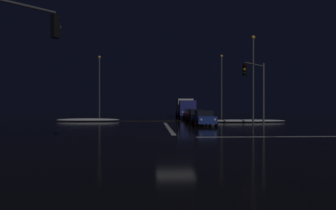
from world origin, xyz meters
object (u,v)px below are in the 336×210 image
(sedan_red, at_px, (191,114))
(streetlamp_right_far, at_px, (222,82))
(sedan_black, at_px, (196,116))
(sedan_blue, at_px, (204,118))
(traffic_signal_ne, at_px, (256,82))
(streetlamp_right_near, at_px, (253,73))
(streetlamp_left_far, at_px, (99,82))
(box_truck, at_px, (185,107))

(sedan_red, xyz_separation_m, streetlamp_right_far, (6.03, 8.03, 5.10))
(sedan_black, bearing_deg, sedan_blue, -91.03)
(traffic_signal_ne, bearing_deg, streetlamp_right_near, 73.98)
(streetlamp_right_far, distance_m, streetlamp_right_near, 16.00)
(traffic_signal_ne, relative_size, streetlamp_left_far, 0.61)
(streetlamp_left_far, bearing_deg, streetlamp_right_far, -0.00)
(sedan_red, height_order, streetlamp_left_far, streetlamp_left_far)
(streetlamp_right_far, relative_size, streetlamp_right_near, 1.04)
(sedan_black, distance_m, streetlamp_right_far, 15.60)
(streetlamp_left_far, bearing_deg, sedan_black, -44.21)
(sedan_blue, relative_size, traffic_signal_ne, 0.70)
(box_truck, bearing_deg, streetlamp_right_near, -67.91)
(sedan_red, xyz_separation_m, streetlamp_right_near, (6.03, -7.97, 4.90))
(streetlamp_left_far, bearing_deg, sedan_red, -30.04)
(sedan_red, distance_m, box_truck, 7.20)
(sedan_red, bearing_deg, sedan_blue, -91.08)
(streetlamp_right_far, bearing_deg, sedan_blue, -107.57)
(streetlamp_right_far, height_order, streetlamp_right_near, streetlamp_right_far)
(sedan_blue, xyz_separation_m, streetlamp_left_far, (-13.67, 19.73, 4.92))
(sedan_black, bearing_deg, streetlamp_left_far, 135.79)
(streetlamp_left_far, xyz_separation_m, streetlamp_right_near, (19.92, -16.00, -0.02))
(streetlamp_left_far, bearing_deg, box_truck, -3.69)
(sedan_blue, xyz_separation_m, box_truck, (0.11, 18.84, 0.91))
(sedan_red, bearing_deg, streetlamp_right_far, 53.12)
(box_truck, distance_m, traffic_signal_ne, 22.00)
(traffic_signal_ne, distance_m, streetlamp_left_far, 28.77)
(box_truck, height_order, streetlamp_right_near, streetlamp_right_near)
(sedan_black, bearing_deg, sedan_red, 88.87)
(sedan_blue, height_order, sedan_black, same)
(sedan_blue, height_order, traffic_signal_ne, traffic_signal_ne)
(sedan_red, height_order, box_truck, box_truck)
(sedan_blue, distance_m, box_truck, 18.86)
(streetlamp_right_far, bearing_deg, streetlamp_right_near, -90.00)
(sedan_blue, height_order, streetlamp_right_far, streetlamp_right_far)
(sedan_blue, height_order, box_truck, box_truck)
(sedan_red, height_order, traffic_signal_ne, traffic_signal_ne)
(box_truck, distance_m, streetlamp_right_near, 16.79)
(sedan_red, xyz_separation_m, traffic_signal_ne, (4.21, -14.28, 3.43))
(box_truck, distance_m, streetlamp_left_far, 14.38)
(sedan_red, bearing_deg, streetlamp_left_far, 149.96)
(traffic_signal_ne, height_order, streetlamp_left_far, streetlamp_left_far)
(sedan_red, height_order, streetlamp_right_far, streetlamp_right_far)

